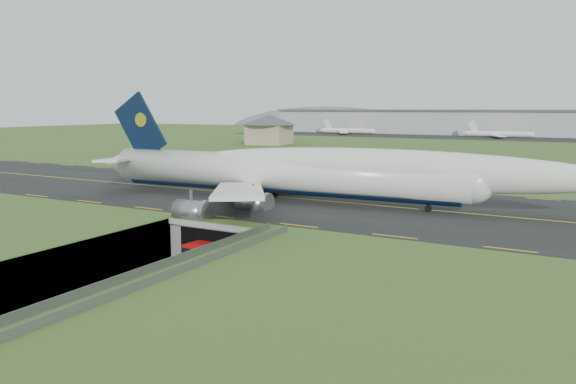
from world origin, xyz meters
The scene contains 10 objects.
ground centered at (0.00, 0.00, 0.00)m, with size 900.00×900.00×0.00m, color #406126.
airfield_deck centered at (0.00, 0.00, 3.00)m, with size 800.00×800.00×6.00m, color gray.
trench_road centered at (0.00, -7.50, 0.10)m, with size 12.00×75.00×0.20m, color slate.
taxiway centered at (0.00, 33.00, 6.09)m, with size 800.00×44.00×0.18m, color black.
tunnel_portal centered at (0.00, 16.71, 3.33)m, with size 17.00×22.30×6.00m.
guideway centered at (11.00, -19.11, 5.32)m, with size 3.00×53.00×7.05m.
jumbo_jet centered at (4.74, 30.12, 11.49)m, with size 96.22×61.55×20.38m.
shuttle_tram centered at (-1.23, 8.18, 1.73)m, with size 3.42×7.91×3.15m.
service_building centered at (-83.35, 163.39, 14.00)m, with size 27.48×27.48×13.50m.
cargo_terminal centered at (-0.07, 299.41, 13.96)m, with size 320.00×67.00×15.60m.
Camera 1 is at (48.19, -56.42, 22.57)m, focal length 35.00 mm.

